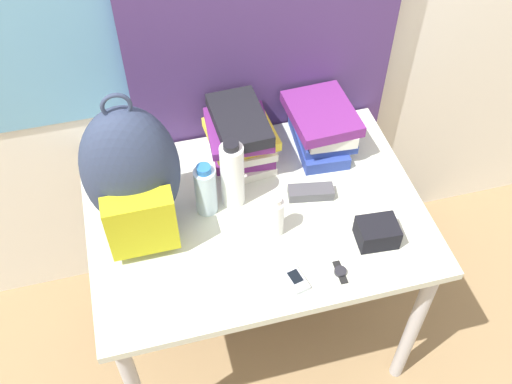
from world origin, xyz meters
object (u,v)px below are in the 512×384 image
object	(u,v)px
backpack	(132,175)
water_bottle	(206,190)
cell_phone	(295,278)
camera_pouch	(377,232)
book_stack_center	(322,127)
book_stack_left	(241,137)
wristwatch	(340,272)
sunscreen_bottle	(275,216)
sports_bottle	(232,174)
sunglasses_case	(311,192)

from	to	relation	value
backpack	water_bottle	bearing A→B (deg)	0.95
cell_phone	camera_pouch	world-z (taller)	camera_pouch
backpack	book_stack_center	world-z (taller)	backpack
book_stack_left	wristwatch	world-z (taller)	book_stack_left
book_stack_left	book_stack_center	distance (m)	0.29
book_stack_left	book_stack_center	bearing A→B (deg)	-0.25
camera_pouch	wristwatch	world-z (taller)	camera_pouch
water_bottle	camera_pouch	world-z (taller)	water_bottle
sunscreen_bottle	cell_phone	bearing A→B (deg)	-87.44
sports_bottle	sunglasses_case	distance (m)	0.28
water_bottle	sunglasses_case	size ratio (longest dim) A/B	1.27
sunglasses_case	wristwatch	bearing A→B (deg)	-91.48
sunglasses_case	book_stack_left	bearing A→B (deg)	129.55
camera_pouch	sunglasses_case	bearing A→B (deg)	122.15
cell_phone	camera_pouch	xyz separation A→B (m)	(0.29, 0.08, 0.03)
book_stack_left	water_bottle	size ratio (longest dim) A/B	1.38
cell_phone	wristwatch	bearing A→B (deg)	-4.39
cell_phone	sports_bottle	bearing A→B (deg)	107.03
water_bottle	sunscreen_bottle	distance (m)	0.24
sunglasses_case	camera_pouch	world-z (taller)	camera_pouch
book_stack_center	sunscreen_bottle	xyz separation A→B (m)	(-0.27, -0.33, -0.01)
water_bottle	book_stack_left	bearing A→B (deg)	49.78
book_stack_center	camera_pouch	xyz separation A→B (m)	(0.03, -0.45, -0.05)
book_stack_center	wristwatch	size ratio (longest dim) A/B	3.50
sunscreen_bottle	book_stack_left	bearing A→B (deg)	94.82
backpack	sunglasses_case	xyz separation A→B (m)	(0.56, -0.03, -0.21)
sunglasses_case	camera_pouch	distance (m)	0.27
sports_bottle	wristwatch	xyz separation A→B (m)	(0.25, -0.36, -0.12)
book_stack_center	camera_pouch	bearing A→B (deg)	-85.92
sunglasses_case	backpack	bearing A→B (deg)	177.09
sunscreen_bottle	water_bottle	bearing A→B (deg)	142.70
book_stack_center	sunglasses_case	distance (m)	0.26
sports_bottle	sunglasses_case	world-z (taller)	sports_bottle
backpack	sports_bottle	size ratio (longest dim) A/B	1.97
backpack	wristwatch	xyz separation A→B (m)	(0.55, -0.34, -0.22)
backpack	camera_pouch	distance (m)	0.77
book_stack_center	sports_bottle	world-z (taller)	sports_bottle
camera_pouch	wristwatch	size ratio (longest dim) A/B	1.59
sunscreen_bottle	wristwatch	distance (m)	0.26
cell_phone	camera_pouch	bearing A→B (deg)	15.14
book_stack_center	cell_phone	size ratio (longest dim) A/B	2.61
water_bottle	wristwatch	xyz separation A→B (m)	(0.34, -0.35, -0.09)
sunglasses_case	sports_bottle	bearing A→B (deg)	169.73
book_stack_center	water_bottle	distance (m)	0.49
backpack	sunglasses_case	bearing A→B (deg)	-2.91
book_stack_left	cell_phone	world-z (taller)	book_stack_left
cell_phone	wristwatch	xyz separation A→B (m)	(0.14, -0.01, -0.00)
sunscreen_bottle	camera_pouch	size ratio (longest dim) A/B	1.23
backpack	camera_pouch	world-z (taller)	backpack
book_stack_left	wristwatch	size ratio (longest dim) A/B	3.37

